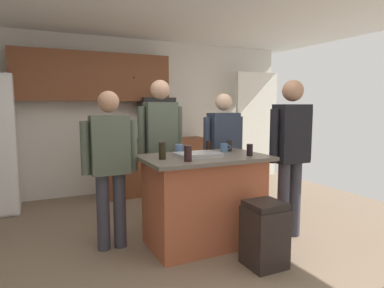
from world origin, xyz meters
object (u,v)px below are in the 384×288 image
Objects in this scene: serving_tray at (198,155)px; person_guest_by_door at (161,142)px; trash_bin at (264,234)px; microwave_over_range at (156,107)px; mug_ceramic_white at (179,149)px; person_host_foreground at (223,148)px; glass_short_whisky at (162,151)px; person_guest_right at (291,147)px; kitchen_island at (204,199)px; glass_stout_tall at (188,154)px; mug_blue_stoneware at (224,148)px; glass_pilsner at (229,146)px; glass_dark_ale at (250,150)px; tumbler_amber at (209,147)px.

person_guest_by_door is at bearing 99.23° from serving_tray.
person_guest_by_door is 2.93× the size of trash_bin.
mug_ceramic_white is at bearing -103.00° from microwave_over_range.
glass_short_whisky is at bearing -14.98° from person_host_foreground.
serving_tray reaches higher than trash_bin.
person_guest_right is 10.47× the size of glass_short_whisky.
person_host_foreground is 0.94m from person_guest_right.
mug_ceramic_white is 1.25m from trash_bin.
person_guest_by_door reaches higher than kitchen_island.
glass_stout_tall reaches higher than mug_ceramic_white.
mug_blue_stoneware is 1.11m from trash_bin.
glass_short_whisky is 1.37× the size of glass_pilsner.
glass_short_whisky is 0.84m from mug_blue_stoneware.
glass_short_whisky is (-0.27, -0.78, -0.00)m from person_guest_by_door.
glass_stout_tall is 1.16× the size of mug_blue_stoneware.
glass_stout_tall is (-1.26, -0.00, 0.01)m from person_guest_right.
glass_dark_ale is at bearing -11.29° from glass_short_whisky.
person_guest_right is 1.23m from mug_ceramic_white.
person_host_foreground is 0.53m from mug_blue_stoneware.
glass_dark_ale is (-0.52, 0.04, -0.00)m from person_guest_right.
tumbler_amber reaches higher than trash_bin.
kitchen_island reaches higher than trash_bin.
person_guest_right is 0.91m from tumbler_amber.
person_guest_by_door is 1.15m from glass_dark_ale.
kitchen_island is 2.14× the size of trash_bin.
person_guest_by_door reaches higher than mug_ceramic_white.
kitchen_island is 0.73× the size of person_guest_by_door.
tumbler_amber is 0.35m from serving_tray.
glass_short_whisky is (-0.48, -0.03, 0.56)m from kitchen_island.
glass_dark_ale is (0.73, 0.04, -0.01)m from glass_stout_tall.
person_guest_by_door is 0.81m from mug_blue_stoneware.
glass_short_whisky is at bearing -165.39° from glass_pilsner.
glass_pilsner reaches higher than mug_blue_stoneware.
glass_dark_ale is 0.55m from serving_tray.
microwave_over_range is at bearing 93.77° from glass_pilsner.
microwave_over_range is 2.54m from kitchen_island.
trash_bin is (0.27, -0.70, -0.18)m from kitchen_island.
kitchen_island is 9.96× the size of mug_blue_stoneware.
mug_blue_stoneware is at bearing 32.29° from glass_stout_tall.
person_host_foreground is 0.44m from glass_pilsner.
person_host_foreground is 0.59m from tumbler_amber.
glass_dark_ale reaches higher than mug_ceramic_white.
person_guest_by_door is 11.75× the size of glass_stout_tall.
glass_pilsner is (0.75, 0.46, -0.01)m from glass_stout_tall.
person_guest_by_door is (-0.51, -1.59, -0.41)m from microwave_over_range.
glass_dark_ale is (0.26, -0.42, -0.00)m from tumbler_amber.
tumbler_amber is at bearing -15.96° from person_guest_right.
kitchen_island is 0.80× the size of person_host_foreground.
glass_short_whisky is at bearing 127.79° from glass_stout_tall.
glass_pilsner is (-0.51, 0.46, -0.00)m from person_guest_right.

